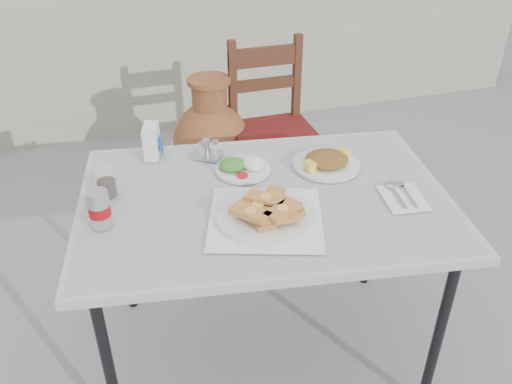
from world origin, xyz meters
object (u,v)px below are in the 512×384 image
object	(u,v)px
pide_plate	(266,210)
soda_can	(99,209)
salad_chopped_plate	(327,161)
chair	(273,130)
condiment_caddy	(208,151)
napkin_holder	(152,141)
cafe_table	(265,208)
terracotta_urn	(212,149)
cola_glass	(107,185)
salad_rice_plate	(242,166)

from	to	relation	value
pide_plate	soda_can	bearing A→B (deg)	166.60
salad_chopped_plate	chair	xyz separation A→B (m)	(0.10, 0.95, -0.32)
soda_can	condiment_caddy	xyz separation A→B (m)	(0.45, 0.36, -0.04)
salad_chopped_plate	condiment_caddy	size ratio (longest dim) A/B	1.93
napkin_holder	salad_chopped_plate	bearing A→B (deg)	-9.21
cafe_table	pide_plate	size ratio (longest dim) A/B	3.02
pide_plate	soda_can	world-z (taller)	soda_can
cafe_table	terracotta_urn	world-z (taller)	terracotta_urn
cola_glass	napkin_holder	bearing A→B (deg)	51.58
salad_rice_plate	cola_glass	bearing A→B (deg)	-177.23
salad_rice_plate	soda_can	bearing A→B (deg)	-159.30
soda_can	cola_glass	distance (m)	0.19
pide_plate	salad_chopped_plate	size ratio (longest dim) A/B	1.82
pide_plate	cola_glass	world-z (taller)	cola_glass
cola_glass	napkin_holder	xyz separation A→B (m)	(0.20, 0.25, 0.02)
salad_rice_plate	napkin_holder	xyz separation A→B (m)	(-0.32, 0.23, 0.05)
condiment_caddy	terracotta_urn	xyz separation A→B (m)	(0.21, 0.88, -0.47)
salad_rice_plate	chair	bearing A→B (deg)	63.87
cafe_table	condiment_caddy	xyz separation A→B (m)	(-0.13, 0.35, 0.08)
chair	terracotta_urn	bearing A→B (deg)	155.77
napkin_holder	chair	distance (m)	1.06
pide_plate	chair	world-z (taller)	chair
cafe_table	salad_rice_plate	world-z (taller)	salad_rice_plate
salad_rice_plate	soda_can	size ratio (longest dim) A/B	1.66
soda_can	condiment_caddy	size ratio (longest dim) A/B	0.96
pide_plate	salad_rice_plate	world-z (taller)	pide_plate
salad_chopped_plate	condiment_caddy	xyz separation A→B (m)	(-0.44, 0.22, 0.00)
soda_can	cola_glass	bearing A→B (deg)	79.32
pide_plate	salad_rice_plate	size ratio (longest dim) A/B	2.22
pide_plate	terracotta_urn	size ratio (longest dim) A/B	0.59
pide_plate	cola_glass	bearing A→B (deg)	148.21
pide_plate	condiment_caddy	bearing A→B (deg)	100.34
cola_glass	chair	size ratio (longest dim) A/B	0.10
salad_rice_plate	pide_plate	bearing A→B (deg)	-92.52
cola_glass	terracotta_urn	world-z (taller)	cola_glass
soda_can	terracotta_urn	xyz separation A→B (m)	(0.66, 1.24, -0.51)
pide_plate	soda_can	xyz separation A→B (m)	(-0.54, 0.13, 0.03)
salad_chopped_plate	napkin_holder	distance (m)	0.72
salad_chopped_plate	cola_glass	bearing A→B (deg)	177.36
napkin_holder	terracotta_urn	xyz separation A→B (m)	(0.42, 0.80, -0.51)
napkin_holder	terracotta_urn	distance (m)	1.04
pide_plate	condiment_caddy	world-z (taller)	same
salad_chopped_plate	napkin_holder	world-z (taller)	napkin_holder
napkin_holder	chair	bearing A→B (deg)	55.91
chair	terracotta_urn	size ratio (longest dim) A/B	1.24
cafe_table	soda_can	distance (m)	0.60
salad_rice_plate	soda_can	distance (m)	0.60
salad_rice_plate	napkin_holder	bearing A→B (deg)	144.45
cafe_table	salad_rice_plate	distance (m)	0.21
salad_chopped_plate	cola_glass	world-z (taller)	cola_glass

